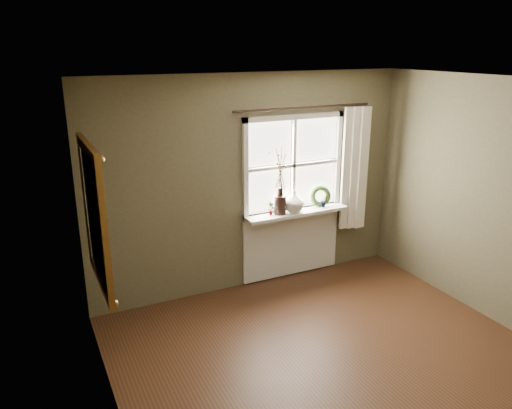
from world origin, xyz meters
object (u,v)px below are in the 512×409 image
object	(u,v)px
cream_vase	(294,201)
gilt_mirror	(94,216)
wreath	(320,198)
dark_jug	(280,205)

from	to	relation	value
cream_vase	gilt_mirror	distance (m)	2.68
wreath	gilt_mirror	size ratio (longest dim) A/B	0.21
dark_jug	gilt_mirror	bearing A→B (deg)	-158.22
dark_jug	cream_vase	xyz separation A→B (m)	(0.20, 0.00, 0.02)
cream_vase	gilt_mirror	world-z (taller)	gilt_mirror
dark_jug	wreath	bearing A→B (deg)	3.76
dark_jug	gilt_mirror	distance (m)	2.50
wreath	cream_vase	bearing A→B (deg)	-156.83
cream_vase	wreath	xyz separation A→B (m)	(0.41, 0.04, -0.03)
dark_jug	wreath	world-z (taller)	wreath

